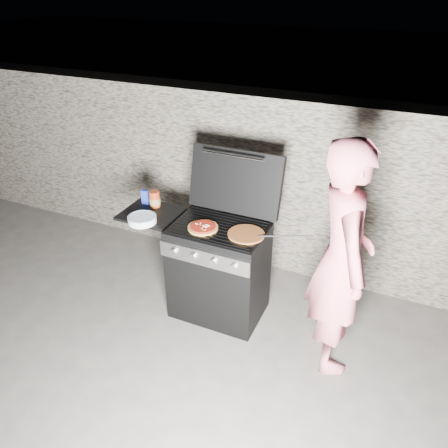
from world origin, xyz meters
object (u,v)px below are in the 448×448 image
at_px(person, 341,260).
at_px(gas_grill, 194,264).
at_px(pizza_topped, 203,227).
at_px(sauce_jar, 155,199).

bearing_deg(person, gas_grill, 60.53).
xyz_separation_m(gas_grill, person, (1.29, -0.12, 0.49)).
distance_m(pizza_topped, person, 1.15).
distance_m(gas_grill, sauce_jar, 0.70).
bearing_deg(person, pizza_topped, 63.81).
relative_size(gas_grill, person, 0.71).
distance_m(sauce_jar, person, 1.76).
xyz_separation_m(pizza_topped, sauce_jar, (-0.59, 0.20, 0.05)).
height_order(pizza_topped, sauce_jar, sauce_jar).
relative_size(pizza_topped, sauce_jar, 1.70).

